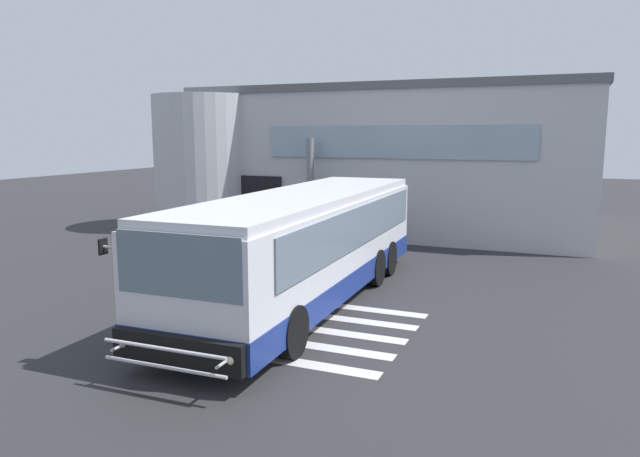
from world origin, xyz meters
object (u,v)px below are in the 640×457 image
(bus_main_foreground, at_px, (306,249))
(passenger_by_doorway, at_px, (350,221))
(passenger_at_curb_edge, at_px, (362,224))
(entry_support_column, at_px, (310,190))
(passenger_near_column, at_px, (319,222))

(bus_main_foreground, bearing_deg, passenger_by_doorway, 101.00)
(passenger_at_curb_edge, bearing_deg, entry_support_column, 160.09)
(bus_main_foreground, distance_m, passenger_by_doorway, 7.10)
(passenger_near_column, bearing_deg, bus_main_foreground, -69.81)
(passenger_near_column, xyz_separation_m, passenger_at_curb_edge, (1.62, 0.16, 0.00))
(passenger_by_doorway, height_order, passenger_at_curb_edge, same)
(bus_main_foreground, height_order, passenger_at_curb_edge, bus_main_foreground)
(bus_main_foreground, height_order, passenger_near_column, bus_main_foreground)
(entry_support_column, distance_m, passenger_by_doorway, 2.30)
(passenger_near_column, bearing_deg, entry_support_column, 127.65)
(entry_support_column, bearing_deg, bus_main_foreground, -67.13)
(entry_support_column, height_order, passenger_near_column, entry_support_column)
(entry_support_column, bearing_deg, passenger_near_column, -52.35)
(passenger_near_column, distance_m, passenger_at_curb_edge, 1.63)
(passenger_by_doorway, xyz_separation_m, passenger_at_curb_edge, (0.50, -0.09, -0.03))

